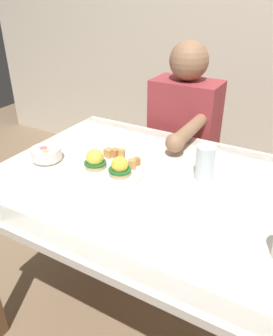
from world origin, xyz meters
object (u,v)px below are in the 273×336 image
object	(u,v)px
dining_table	(153,207)
fork	(246,188)
water_glass_near	(205,164)
diner_person	(182,139)
fruit_bowl	(46,154)
eggs_benedict_plate	(109,167)

from	to	relation	value
dining_table	fork	distance (m)	0.34
water_glass_near	diner_person	xyz separation A→B (m)	(-0.28, 0.48, -0.15)
dining_table	fork	xyz separation A→B (m)	(0.30, 0.12, 0.11)
fruit_bowl	diner_person	bearing A→B (deg)	64.65
fork	water_glass_near	size ratio (longest dim) A/B	1.16
diner_person	eggs_benedict_plate	bearing A→B (deg)	-93.67
fork	diner_person	distance (m)	0.66
dining_table	water_glass_near	size ratio (longest dim) A/B	9.50
eggs_benedict_plate	water_glass_near	size ratio (longest dim) A/B	2.14
fork	water_glass_near	world-z (taller)	water_glass_near
fork	diner_person	size ratio (longest dim) A/B	0.13
dining_table	eggs_benedict_plate	bearing A→B (deg)	-172.90
dining_table	water_glass_near	bearing A→B (deg)	40.40
dining_table	fruit_bowl	size ratio (longest dim) A/B	10.00
dining_table	diner_person	size ratio (longest dim) A/B	1.05
dining_table	diner_person	bearing A→B (deg)	102.96
dining_table	water_glass_near	world-z (taller)	water_glass_near
dining_table	fruit_bowl	bearing A→B (deg)	-172.26
fruit_bowl	water_glass_near	size ratio (longest dim) A/B	0.95
fruit_bowl	eggs_benedict_plate	bearing A→B (deg)	8.15
eggs_benedict_plate	water_glass_near	xyz separation A→B (m)	(0.32, 0.14, 0.03)
fork	diner_person	world-z (taller)	diner_person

